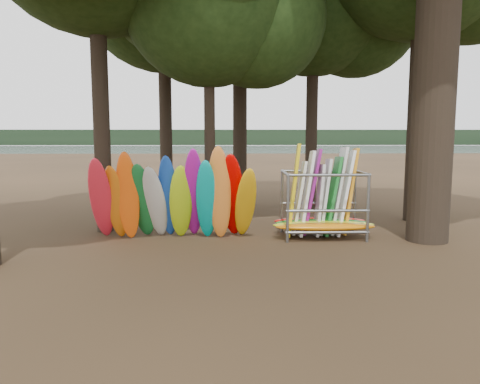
{
  "coord_description": "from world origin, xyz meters",
  "views": [
    {
      "loc": [
        -0.89,
        -12.99,
        3.25
      ],
      "look_at": [
        -0.54,
        1.5,
        1.4
      ],
      "focal_mm": 35.0,
      "sensor_mm": 36.0,
      "label": 1
    }
  ],
  "objects": [
    {
      "name": "storage_rack",
      "position": [
        2.04,
        1.33,
        0.98
      ],
      "size": [
        3.16,
        1.5,
        2.92
      ],
      "color": "slate",
      "rests_on": "ground"
    },
    {
      "name": "kayak_row",
      "position": [
        -2.45,
        0.98,
        1.26
      ],
      "size": [
        5.12,
        2.1,
        3.01
      ],
      "color": "red",
      "rests_on": "ground"
    },
    {
      "name": "lake",
      "position": [
        0.0,
        60.0,
        0.0
      ],
      "size": [
        160.0,
        160.0,
        0.0
      ],
      "primitive_type": "plane",
      "color": "gray",
      "rests_on": "ground"
    },
    {
      "name": "far_shore",
      "position": [
        0.0,
        110.0,
        2.0
      ],
      "size": [
        160.0,
        4.0,
        4.0
      ],
      "primitive_type": "cube",
      "color": "black",
      "rests_on": "ground"
    },
    {
      "name": "ground",
      "position": [
        0.0,
        0.0,
        0.0
      ],
      "size": [
        120.0,
        120.0,
        0.0
      ],
      "primitive_type": "plane",
      "color": "#47331E",
      "rests_on": "ground"
    }
  ]
}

